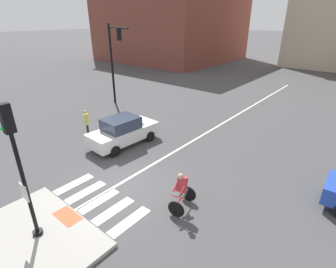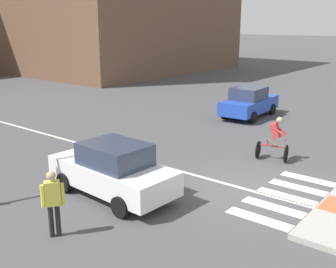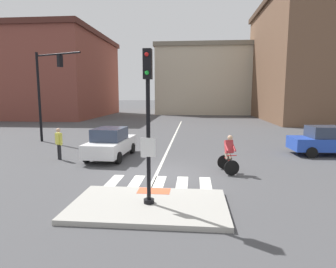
# 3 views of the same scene
# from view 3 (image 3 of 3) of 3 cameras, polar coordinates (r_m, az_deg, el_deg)

# --- Properties ---
(ground_plane) EXTENTS (300.00, 300.00, 0.00)m
(ground_plane) POSITION_cam_3_polar(r_m,az_deg,el_deg) (12.32, -1.15, -8.08)
(ground_plane) COLOR #474749
(traffic_island) EXTENTS (4.70, 2.84, 0.15)m
(traffic_island) POSITION_cam_3_polar(r_m,az_deg,el_deg) (8.88, -3.85, -14.12)
(traffic_island) COLOR #A3A099
(traffic_island) RESTS_ON ground
(tactile_pad_front) EXTENTS (1.10, 0.60, 0.01)m
(tactile_pad_front) POSITION_cam_3_polar(r_m,az_deg,el_deg) (9.84, -2.85, -11.36)
(tactile_pad_front) COLOR #DB5B38
(tactile_pad_front) RESTS_ON traffic_island
(signal_pole) EXTENTS (0.44, 0.38, 4.53)m
(signal_pole) POSITION_cam_3_polar(r_m,az_deg,el_deg) (8.23, -4.04, 4.26)
(signal_pole) COLOR black
(signal_pole) RESTS_ON traffic_island
(crosswalk_stripe_a) EXTENTS (0.44, 1.80, 0.01)m
(crosswalk_stripe_a) POSITION_cam_3_polar(r_m,az_deg,el_deg) (11.53, -10.91, -9.36)
(crosswalk_stripe_a) COLOR silver
(crosswalk_stripe_a) RESTS_ON ground
(crosswalk_stripe_b) EXTENTS (0.44, 1.80, 0.01)m
(crosswalk_stripe_b) POSITION_cam_3_polar(r_m,az_deg,el_deg) (11.31, -6.46, -9.59)
(crosswalk_stripe_b) COLOR silver
(crosswalk_stripe_b) RESTS_ON ground
(crosswalk_stripe_c) EXTENTS (0.44, 1.80, 0.01)m
(crosswalk_stripe_c) POSITION_cam_3_polar(r_m,az_deg,el_deg) (11.17, -1.85, -9.77)
(crosswalk_stripe_c) COLOR silver
(crosswalk_stripe_c) RESTS_ON ground
(crosswalk_stripe_d) EXTENTS (0.44, 1.80, 0.01)m
(crosswalk_stripe_d) POSITION_cam_3_polar(r_m,az_deg,el_deg) (11.10, 2.85, -9.90)
(crosswalk_stripe_d) COLOR silver
(crosswalk_stripe_d) RESTS_ON ground
(crosswalk_stripe_e) EXTENTS (0.44, 1.80, 0.01)m
(crosswalk_stripe_e) POSITION_cam_3_polar(r_m,az_deg,el_deg) (11.10, 7.57, -9.95)
(crosswalk_stripe_e) COLOR silver
(crosswalk_stripe_e) RESTS_ON ground
(lane_centre_line) EXTENTS (0.14, 28.00, 0.01)m
(lane_centre_line) POSITION_cam_3_polar(r_m,az_deg,el_deg) (22.09, 1.08, -0.88)
(lane_centre_line) COLOR silver
(lane_centre_line) RESTS_ON ground
(traffic_light_mast) EXTENTS (3.87, 1.59, 6.33)m
(traffic_light_mast) POSITION_cam_3_polar(r_m,az_deg,el_deg) (21.87, -23.38, 9.19)
(traffic_light_mast) COLOR black
(traffic_light_mast) RESTS_ON ground
(building_corner_right) EXTENTS (16.60, 19.83, 11.83)m
(building_corner_right) POSITION_cam_3_polar(r_m,az_deg,el_deg) (56.59, 6.93, 10.50)
(building_corner_right) COLOR beige
(building_corner_right) RESTS_ON ground
(building_far_block) EXTENTS (20.36, 19.74, 12.47)m
(building_far_block) POSITION_cam_3_polar(r_m,az_deg,el_deg) (49.56, -24.28, 10.60)
(building_far_block) COLOR brown
(building_far_block) RESTS_ON ground
(car_white_westbound_near) EXTENTS (2.02, 4.19, 1.64)m
(car_white_westbound_near) POSITION_cam_3_polar(r_m,az_deg,el_deg) (15.53, -11.47, -1.81)
(car_white_westbound_near) COLOR white
(car_white_westbound_near) RESTS_ON ground
(car_blue_cross_right) EXTENTS (4.17, 1.98, 1.64)m
(car_blue_cross_right) POSITION_cam_3_polar(r_m,az_deg,el_deg) (18.31, 29.50, -1.21)
(car_blue_cross_right) COLOR #2347B7
(car_blue_cross_right) RESTS_ON ground
(cyclist) EXTENTS (0.85, 1.19, 1.68)m
(cyclist) POSITION_cam_3_polar(r_m,az_deg,el_deg) (12.64, 12.12, -3.78)
(cyclist) COLOR black
(cyclist) RESTS_ON ground
(pedestrian_at_curb_left) EXTENTS (0.46, 0.39, 1.67)m
(pedestrian_at_curb_left) POSITION_cam_3_polar(r_m,az_deg,el_deg) (15.85, -21.13, -1.36)
(pedestrian_at_curb_left) COLOR black
(pedestrian_at_curb_left) RESTS_ON ground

